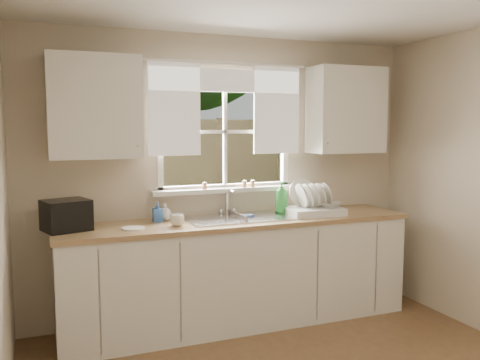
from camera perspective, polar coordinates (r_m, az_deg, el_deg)
name	(u,v)px	position (r m, az deg, el deg)	size (l,w,h in m)	color
room_walls	(359,214)	(2.77, 13.26, -3.78)	(3.62, 4.02, 2.50)	beige
window	(226,150)	(4.58, -1.62, 3.37)	(1.38, 0.16, 1.06)	white
curtains	(227,100)	(4.53, -1.42, 9.01)	(1.50, 0.03, 0.81)	white
base_cabinets	(239,273)	(4.46, -0.14, -10.44)	(3.00, 0.62, 0.87)	silver
countertop	(239,221)	(4.35, -0.15, -4.68)	(3.04, 0.65, 0.04)	#9B794D
upper_cabinet_left	(94,107)	(4.14, -16.03, 7.89)	(0.70, 0.33, 0.80)	silver
upper_cabinet_right	(346,110)	(4.94, 11.84, 7.67)	(0.70, 0.33, 0.80)	silver
wall_outlet	(312,190)	(4.97, 8.03, -1.17)	(0.08, 0.01, 0.12)	beige
sill_jars	(234,184)	(4.57, -0.64, -0.48)	(0.50, 0.04, 0.06)	brown
backyard	(145,41)	(11.07, -10.57, 15.14)	(20.00, 10.00, 6.13)	#335421
sink	(237,227)	(4.39, -0.30, -5.28)	(0.88, 0.52, 0.40)	#B7B7BC
dish_rack	(313,206)	(4.62, 8.20, -2.95)	(0.51, 0.40, 0.31)	white
bowl	(329,205)	(4.64, 10.00, -2.73)	(0.19, 0.19, 0.05)	silver
soap_bottle_a	(281,198)	(4.61, 4.68, -1.97)	(0.11, 0.12, 0.30)	green
soap_bottle_b	(157,212)	(4.27, -9.25, -3.54)	(0.08, 0.08, 0.17)	#3164B9
soap_bottle_c	(165,212)	(4.32, -8.45, -3.55)	(0.12, 0.12, 0.15)	beige
saucer	(133,228)	(4.02, -11.92, -5.33)	(0.17, 0.17, 0.01)	white
cup	(177,220)	(4.08, -7.07, -4.50)	(0.12, 0.12, 0.09)	silver
black_appliance	(66,215)	(4.09, -18.93, -3.76)	(0.32, 0.28, 0.24)	black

